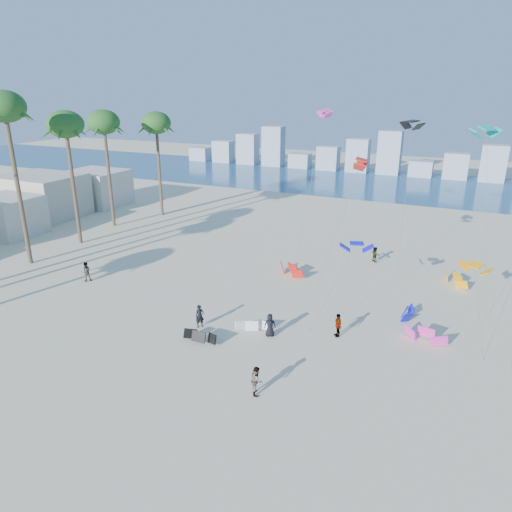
% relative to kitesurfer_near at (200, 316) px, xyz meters
% --- Properties ---
extents(ground, '(220.00, 220.00, 0.00)m').
position_rel_kitesurfer_near_xyz_m(ground, '(-0.48, -11.70, -0.87)').
color(ground, beige).
rests_on(ground, ground).
extents(ocean, '(220.00, 220.00, 0.00)m').
position_rel_kitesurfer_near_xyz_m(ocean, '(-0.48, 60.30, -0.86)').
color(ocean, navy).
rests_on(ocean, ground).
extents(kitesurfer_near, '(0.74, 0.74, 1.74)m').
position_rel_kitesurfer_near_xyz_m(kitesurfer_near, '(0.00, 0.00, 0.00)').
color(kitesurfer_near, black).
rests_on(kitesurfer_near, ground).
extents(kitesurfer_mid, '(0.99, 1.06, 1.75)m').
position_rel_kitesurfer_near_xyz_m(kitesurfer_mid, '(7.08, -5.47, 0.01)').
color(kitesurfer_mid, gray).
rests_on(kitesurfer_mid, ground).
extents(kitesurfers_far, '(40.23, 19.27, 1.84)m').
position_rel_kitesurfer_near_xyz_m(kitesurfers_far, '(9.44, 7.50, -0.00)').
color(kitesurfers_far, black).
rests_on(kitesurfers_far, ground).
extents(grounded_kites, '(18.32, 20.40, 0.98)m').
position_rel_kitesurfer_near_xyz_m(grounded_kites, '(9.30, 8.00, -0.42)').
color(grounded_kites, black).
rests_on(grounded_kites, ground).
extents(flying_kites, '(25.60, 21.51, 15.01)m').
position_rel_kitesurfer_near_xyz_m(flying_kites, '(13.56, 13.10, 10.17)').
color(flying_kites, '#0E11F0').
rests_on(flying_kites, ground).
extents(palm_row, '(7.23, 44.80, 16.33)m').
position_rel_kitesurfer_near_xyz_m(palm_row, '(-22.01, 4.48, 11.16)').
color(palm_row, brown).
rests_on(palm_row, ground).
extents(distant_skyline, '(85.00, 3.00, 8.40)m').
position_rel_kitesurfer_near_xyz_m(distant_skyline, '(-1.67, 70.30, 2.22)').
color(distant_skyline, '#9EADBF').
rests_on(distant_skyline, ground).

